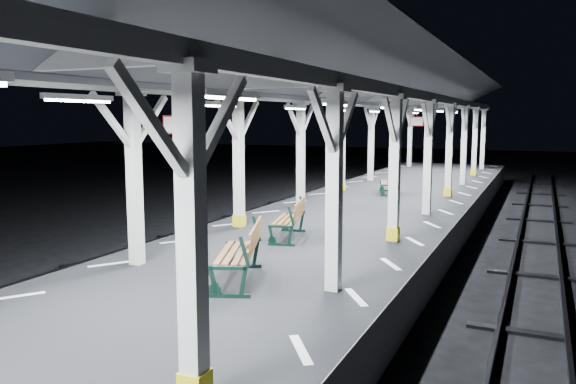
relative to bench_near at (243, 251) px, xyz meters
The scene contains 10 objects.
ground 2.69m from the bench_near, 101.04° to the left, with size 120.00×120.00×0.00m, color black.
platform 2.44m from the bench_near, 101.04° to the left, with size 6.00×50.00×1.00m, color black.
hazard_stripes_left 3.64m from the bench_near, 142.94° to the left, with size 1.00×48.00×0.01m, color silver.
hazard_stripes_right 3.02m from the bench_near, 46.96° to the left, with size 1.00×48.00×0.01m, color silver.
track_left 6.02m from the bench_near, 158.20° to the left, with size 2.20×60.00×0.16m.
track_right 5.27m from the bench_near, 25.37° to the left, with size 2.20×60.00×0.16m.
canopy 3.73m from the bench_near, 101.13° to the left, with size 5.40×49.00×4.65m.
bench_near is the anchor object (origin of this frame).
bench_mid 3.57m from the bench_near, 100.56° to the left, with size 1.00×1.76×0.90m.
bench_far 12.13m from the bench_near, 92.41° to the left, with size 0.98×1.66×0.85m.
Camera 1 is at (5.00, -10.38, 3.79)m, focal length 35.00 mm.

